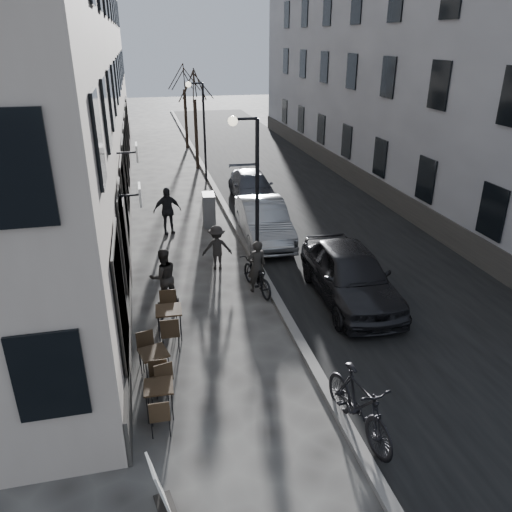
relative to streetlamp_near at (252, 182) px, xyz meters
name	(u,v)px	position (x,y,z in m)	size (l,w,h in m)	color
ground	(320,398)	(0.17, -6.00, -3.16)	(120.00, 120.00, 0.00)	#363331
road	(286,187)	(4.02, 10.00, -3.16)	(7.30, 60.00, 0.00)	black
kerb	(216,190)	(0.37, 10.00, -3.10)	(0.25, 60.00, 0.12)	slate
building_left	(62,14)	(-5.83, 10.50, 4.84)	(4.00, 35.00, 16.00)	#A7998C
building_right	(399,17)	(9.67, 10.50, 4.84)	(4.00, 35.00, 16.00)	gray
streetlamp_near	(252,182)	(0.00, 0.00, 0.00)	(0.90, 0.28, 5.09)	black
streetlamp_far	(201,121)	(0.00, 12.00, 0.00)	(0.90, 0.28, 5.09)	black
tree_near	(194,85)	(0.07, 15.00, 1.50)	(2.40, 2.40, 5.70)	black
tree_far	(184,77)	(0.07, 21.00, 1.50)	(2.40, 2.40, 5.70)	black
bistro_set_a	(159,397)	(-3.19, -5.71, -2.73)	(0.60, 1.43, 0.84)	black
bistro_set_b	(154,363)	(-3.23, -4.53, -2.72)	(0.75, 1.51, 0.86)	black
bistro_set_c	(169,320)	(-2.78, -2.83, -2.67)	(0.68, 1.62, 0.95)	black
sign_board	(160,491)	(-3.29, -8.00, -2.75)	(0.45, 0.63, 1.01)	black
utility_cabinet	(209,210)	(-0.63, 5.21, -2.50)	(0.49, 0.88, 1.33)	slate
bicycle	(257,276)	(-0.04, -0.85, -2.66)	(0.66, 1.90, 1.00)	black
cyclist_rider	(257,266)	(-0.04, -0.85, -2.34)	(0.60, 0.39, 1.63)	black
pedestrian_near	(164,277)	(-2.80, -1.00, -2.32)	(0.82, 0.64, 1.69)	#282522
pedestrian_mid	(217,248)	(-0.95, 1.00, -2.41)	(0.97, 0.56, 1.51)	black
pedestrian_far	(167,211)	(-2.32, 4.67, -2.23)	(1.09, 0.45, 1.85)	black
car_near	(350,274)	(2.47, -1.99, -2.34)	(1.93, 4.80, 1.63)	black
car_mid	(264,221)	(1.17, 3.19, -2.41)	(1.59, 4.57, 1.50)	gray
car_far	(252,187)	(1.83, 8.20, -2.51)	(1.81, 4.45, 1.29)	#3B3E46
moped	(359,405)	(0.52, -7.09, -2.49)	(0.63, 2.23, 1.34)	black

